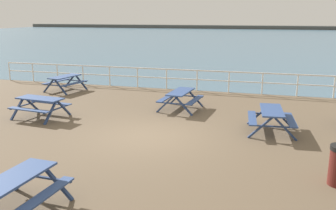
{
  "coord_description": "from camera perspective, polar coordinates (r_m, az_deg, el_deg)",
  "views": [
    {
      "loc": [
        3.82,
        -10.83,
        3.85
      ],
      "look_at": [
        0.35,
        1.14,
        0.8
      ],
      "focal_mm": 39.62,
      "sensor_mm": 36.0,
      "label": 1
    }
  ],
  "objects": [
    {
      "name": "ground_plane",
      "position": [
        12.14,
        -3.1,
        -5.25
      ],
      "size": [
        30.0,
        24.0,
        0.2
      ],
      "primitive_type": "cube",
      "color": "brown"
    },
    {
      "name": "picnic_table_near_left",
      "position": [
        15.33,
        1.95,
        1.45
      ],
      "size": [
        1.66,
        1.91,
        0.8
      ],
      "rotation": [
        0.0,
        0.0,
        1.49
      ],
      "color": "#334C84",
      "rests_on": "ground"
    },
    {
      "name": "picnic_table_near_right",
      "position": [
        19.82,
        -15.55,
        3.77
      ],
      "size": [
        1.82,
        2.04,
        0.8
      ],
      "rotation": [
        0.0,
        0.0,
        1.39
      ],
      "color": "#334C84",
      "rests_on": "ground"
    },
    {
      "name": "picnic_table_corner",
      "position": [
        12.85,
        15.63,
        -1.5
      ],
      "size": [
        1.68,
        1.93,
        0.8
      ],
      "rotation": [
        0.0,
        0.0,
        1.66
      ],
      "color": "#334C84",
      "rests_on": "ground"
    },
    {
      "name": "picnic_table_far_left",
      "position": [
        8.03,
        -22.41,
        -11.36
      ],
      "size": [
        1.63,
        1.88,
        0.8
      ],
      "rotation": [
        0.0,
        0.0,
        1.52
      ],
      "color": "#334C84",
      "rests_on": "ground"
    },
    {
      "name": "picnic_table_seaward",
      "position": [
        14.92,
        -19.06,
        0.34
      ],
      "size": [
        1.95,
        1.71,
        0.8
      ],
      "rotation": [
        0.0,
        0.0,
        -0.11
      ],
      "color": "#334C84",
      "rests_on": "ground"
    },
    {
      "name": "distant_shoreline",
      "position": [
        106.72,
        14.38,
        11.28
      ],
      "size": [
        142.0,
        6.0,
        1.8
      ],
      "primitive_type": "cube",
      "color": "#4C4C47",
      "rests_on": "ground"
    },
    {
      "name": "sea_band",
      "position": [
        63.81,
        12.89,
        9.97
      ],
      "size": [
        142.0,
        90.0,
        0.01
      ],
      "primitive_type": "cube",
      "color": "#476B84",
      "rests_on": "ground"
    },
    {
      "name": "seaward_railing",
      "position": [
        19.22,
        4.49,
        4.4
      ],
      "size": [
        23.07,
        0.07,
        1.08
      ],
      "color": "white",
      "rests_on": "ground"
    }
  ]
}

